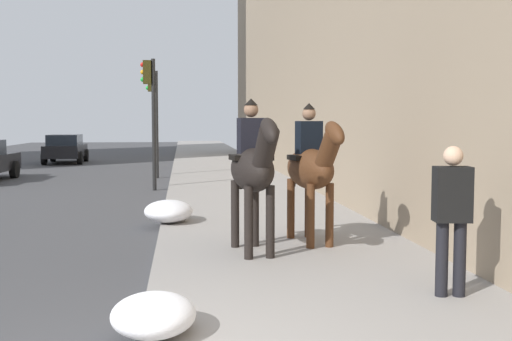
% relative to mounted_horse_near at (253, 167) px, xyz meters
% --- Properties ---
extents(mounted_horse_near, '(2.15, 0.76, 2.31)m').
position_rel_mounted_horse_near_xyz_m(mounted_horse_near, '(0.00, 0.00, 0.00)').
color(mounted_horse_near, black).
rests_on(mounted_horse_near, sidewalk_slab).
extents(mounted_horse_far, '(2.14, 0.82, 2.27)m').
position_rel_mounted_horse_near_xyz_m(mounted_horse_far, '(0.68, -1.02, -0.04)').
color(mounted_horse_far, '#4C2B16').
rests_on(mounted_horse_far, sidewalk_slab).
extents(pedestrian_greeting, '(0.31, 0.43, 1.70)m').
position_rel_mounted_horse_near_xyz_m(pedestrian_greeting, '(-2.58, -1.95, -0.32)').
color(pedestrian_greeting, black).
rests_on(pedestrian_greeting, sidewalk_slab).
extents(car_near_lane, '(4.11, 1.98, 1.44)m').
position_rel_mounted_horse_near_xyz_m(car_near_lane, '(23.35, 6.85, -0.65)').
color(car_near_lane, black).
rests_on(car_near_lane, ground).
extents(traffic_light_near_curb, '(0.20, 0.44, 3.96)m').
position_rel_mounted_horse_near_xyz_m(traffic_light_near_curb, '(10.07, 1.98, 1.23)').
color(traffic_light_near_curb, black).
rests_on(traffic_light_near_curb, ground).
extents(traffic_light_far_curb, '(0.20, 0.44, 3.92)m').
position_rel_mounted_horse_near_xyz_m(traffic_light_far_curb, '(14.27, 2.06, 1.21)').
color(traffic_light_far_curb, black).
rests_on(traffic_light_far_curb, ground).
extents(snow_pile_near, '(1.03, 0.79, 0.36)m').
position_rel_mounted_horse_near_xyz_m(snow_pile_near, '(-3.48, 1.32, -1.11)').
color(snow_pile_near, white).
rests_on(snow_pile_near, sidewalk_slab).
extents(snow_pile_far, '(1.24, 0.95, 0.43)m').
position_rel_mounted_horse_near_xyz_m(snow_pile_far, '(3.16, 1.32, -1.08)').
color(snow_pile_far, white).
rests_on(snow_pile_far, sidewalk_slab).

